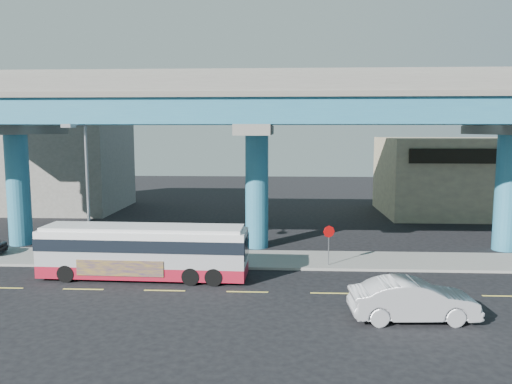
{
  "coord_description": "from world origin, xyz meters",
  "views": [
    {
      "loc": [
        1.57,
        -23.29,
        7.67
      ],
      "look_at": [
        0.2,
        4.0,
        4.29
      ],
      "focal_mm": 35.0,
      "sensor_mm": 36.0,
      "label": 1
    }
  ],
  "objects_px": {
    "street_lamp": "(83,173)",
    "stop_sign": "(329,237)",
    "transit_bus": "(144,250)",
    "sedan": "(413,300)"
  },
  "relations": [
    {
      "from": "transit_bus",
      "to": "street_lamp",
      "type": "relative_size",
      "value": 1.35
    },
    {
      "from": "street_lamp",
      "to": "stop_sign",
      "type": "relative_size",
      "value": 3.56
    },
    {
      "from": "transit_bus",
      "to": "stop_sign",
      "type": "xyz_separation_m",
      "value": [
        9.78,
        2.48,
        0.23
      ]
    },
    {
      "from": "transit_bus",
      "to": "street_lamp",
      "type": "bearing_deg",
      "value": 157.19
    },
    {
      "from": "stop_sign",
      "to": "street_lamp",
      "type": "bearing_deg",
      "value": -173.92
    },
    {
      "from": "street_lamp",
      "to": "stop_sign",
      "type": "bearing_deg",
      "value": 3.16
    },
    {
      "from": "transit_bus",
      "to": "street_lamp",
      "type": "distance_m",
      "value": 5.64
    },
    {
      "from": "sedan",
      "to": "street_lamp",
      "type": "relative_size",
      "value": 0.65
    },
    {
      "from": "stop_sign",
      "to": "sedan",
      "type": "bearing_deg",
      "value": -67.72
    },
    {
      "from": "street_lamp",
      "to": "stop_sign",
      "type": "height_order",
      "value": "street_lamp"
    }
  ]
}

